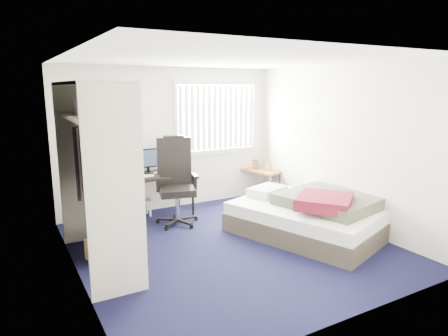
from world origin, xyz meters
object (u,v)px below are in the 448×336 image
desk (148,173)px  office_chair (176,190)px  bed (311,215)px  nightstand (260,173)px

desk → office_chair: office_chair is taller
desk → bed: bearing=-46.8°
nightstand → bed: 2.10m
desk → bed: 2.73m
office_chair → bed: office_chair is taller
nightstand → bed: bearing=-103.2°
desk → nightstand: bearing=1.7°
nightstand → bed: (-0.48, -2.03, -0.21)m
nightstand → bed: nightstand is taller
desk → office_chair: bearing=-57.8°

